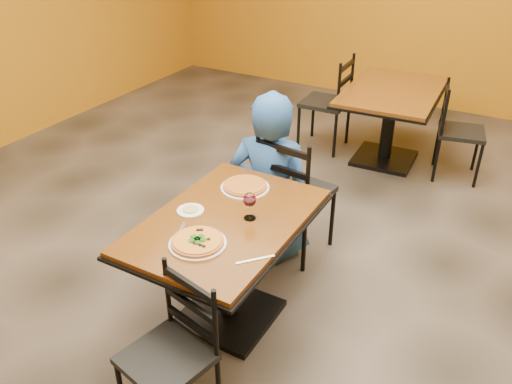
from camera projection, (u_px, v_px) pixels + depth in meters
The scene contains 17 objects.
floor at pixel (266, 273), 3.76m from camera, with size 7.00×8.00×0.01m, color black.
table_main at pixel (227, 246), 3.10m from camera, with size 0.83×1.23×0.75m.
table_second at pixel (391, 108), 5.07m from camera, with size 0.94×1.34×0.75m.
chair_main_near at pixel (166, 359), 2.52m from camera, with size 0.38×0.38×0.84m, color black, non-canonical shape.
chair_main_far at pixel (297, 192), 3.78m from camera, with size 0.45×0.45×0.99m, color black, non-canonical shape.
chair_second_left at pixel (325, 103), 5.39m from camera, with size 0.44×0.44×0.98m, color black, non-canonical shape.
chair_second_right at pixel (461, 132), 4.83m from camera, with size 0.41×0.41×0.90m, color black, non-canonical shape.
diner at pixel (271, 176), 3.71m from camera, with size 0.62×0.41×1.26m, color navy.
plate_main at pixel (198, 244), 2.78m from camera, with size 0.31×0.31×0.01m, color white.
pizza_main at pixel (198, 241), 2.77m from camera, with size 0.28×0.28×0.02m, color #90340A.
plate_far at pixel (245, 188), 3.31m from camera, with size 0.31×0.31×0.01m, color white.
pizza_far at pixel (245, 185), 3.30m from camera, with size 0.28×0.28×0.02m, color gold.
side_plate at pixel (190, 211), 3.07m from camera, with size 0.16×0.16×0.01m, color white.
dip at pixel (190, 209), 3.07m from camera, with size 0.09×0.09×0.01m, color tan.
wine_glass at pixel (250, 205), 2.96m from camera, with size 0.08×0.08×0.18m, color white, non-canonical shape.
fork at pixel (179, 231), 2.89m from camera, with size 0.01×0.19×0.00m, color silver.
knife at pixel (255, 259), 2.67m from camera, with size 0.01×0.21×0.00m, color silver.
Camera 1 is at (1.39, -2.62, 2.38)m, focal length 36.66 mm.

